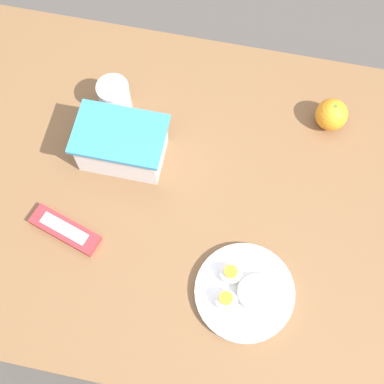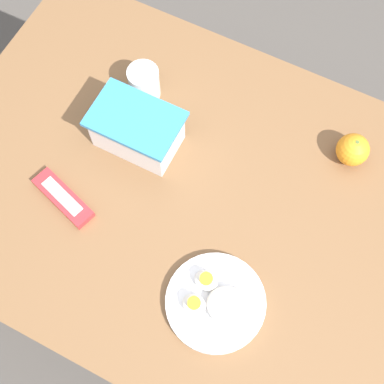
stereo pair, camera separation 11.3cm
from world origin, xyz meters
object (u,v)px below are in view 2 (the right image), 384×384
object	(u,v)px
candy_bar	(63,198)
drinking_glass	(144,83)
food_container	(137,131)
orange_fruit	(353,150)
rice_plate	(217,303)

from	to	relation	value
candy_bar	drinking_glass	distance (m)	0.32
drinking_glass	food_container	bearing A→B (deg)	-67.50
food_container	orange_fruit	world-z (taller)	food_container
food_container	candy_bar	size ratio (longest dim) A/B	1.20
candy_bar	food_container	bearing A→B (deg)	68.86
orange_fruit	rice_plate	size ratio (longest dim) A/B	0.36
food_container	orange_fruit	bearing A→B (deg)	21.96
food_container	orange_fruit	xyz separation A→B (m)	(0.44, 0.18, -0.01)
rice_plate	orange_fruit	bearing A→B (deg)	74.44
candy_bar	orange_fruit	bearing A→B (deg)	36.09
candy_bar	drinking_glass	xyz separation A→B (m)	(0.03, 0.32, 0.03)
drinking_glass	rice_plate	bearing A→B (deg)	-45.28
orange_fruit	food_container	bearing A→B (deg)	-158.04
candy_bar	drinking_glass	bearing A→B (deg)	85.05
orange_fruit	drinking_glass	size ratio (longest dim) A/B	0.88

